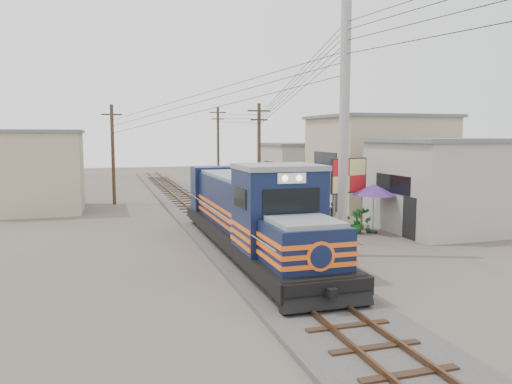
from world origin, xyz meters
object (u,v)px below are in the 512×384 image
object	(u,v)px
locomotive	(250,215)
market_umbrella	(374,190)
billboard	(349,177)
vendor	(332,215)

from	to	relation	value
locomotive	market_umbrella	size ratio (longest dim) A/B	5.80
locomotive	billboard	world-z (taller)	locomotive
billboard	locomotive	bearing A→B (deg)	-171.48
billboard	market_umbrella	distance (m)	1.37
locomotive	billboard	xyz separation A→B (m)	(6.07, 3.16, 1.11)
market_umbrella	vendor	size ratio (longest dim) A/B	1.78
billboard	vendor	bearing A→B (deg)	96.45
locomotive	market_umbrella	distance (m)	7.61
market_umbrella	billboard	bearing A→B (deg)	150.39
locomotive	billboard	distance (m)	6.94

